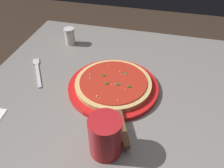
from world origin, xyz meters
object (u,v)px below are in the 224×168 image
object	(u,v)px
cup_tall_drink	(105,136)
pizza_server	(120,118)
fork	(38,71)
pizza	(112,83)
parmesan_shaker	(70,36)
serving_plate	(112,87)

from	to	relation	value
cup_tall_drink	pizza_server	bearing A→B (deg)	80.93
pizza_server	fork	size ratio (longest dim) A/B	1.32
pizza	cup_tall_drink	world-z (taller)	cup_tall_drink
pizza_server	parmesan_shaker	xyz separation A→B (m)	(-0.32, 0.40, 0.02)
pizza_server	parmesan_shaker	world-z (taller)	parmesan_shaker
cup_tall_drink	fork	distance (m)	0.44
serving_plate	cup_tall_drink	bearing A→B (deg)	-79.95
parmesan_shaker	serving_plate	bearing A→B (deg)	-44.57
serving_plate	pizza	distance (m)	0.02
pizza	pizza_server	xyz separation A→B (m)	(0.06, -0.14, -0.00)
pizza	parmesan_shaker	xyz separation A→B (m)	(-0.26, 0.25, 0.01)
serving_plate	parmesan_shaker	size ratio (longest dim) A/B	4.23
parmesan_shaker	fork	bearing A→B (deg)	-101.91
cup_tall_drink	fork	xyz separation A→B (m)	(-0.35, 0.27, -0.06)
fork	pizza	bearing A→B (deg)	-5.32
cup_tall_drink	pizza	bearing A→B (deg)	100.05
pizza_server	cup_tall_drink	size ratio (longest dim) A/B	1.86
serving_plate	pizza_server	world-z (taller)	pizza_server
fork	parmesan_shaker	distance (m)	0.23
serving_plate	parmesan_shaker	world-z (taller)	parmesan_shaker
parmesan_shaker	cup_tall_drink	bearing A→B (deg)	-59.00
serving_plate	pizza_server	size ratio (longest dim) A/B	1.42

